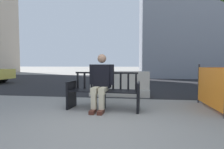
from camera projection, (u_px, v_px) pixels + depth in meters
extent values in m
plane|color=gray|center=(101.00, 130.00, 2.85)|extent=(200.00, 200.00, 0.00)
cube|color=black|center=(127.00, 81.00, 11.46)|extent=(120.00, 12.00, 0.01)
cube|color=black|center=(71.00, 94.00, 4.31)|extent=(0.08, 0.52, 0.66)
cube|color=black|center=(138.00, 97.00, 3.99)|extent=(0.08, 0.52, 0.66)
cube|color=black|center=(104.00, 100.00, 4.16)|extent=(0.06, 0.33, 0.45)
cube|color=black|center=(101.00, 92.00, 3.92)|extent=(1.60, 0.18, 0.02)
cube|color=black|center=(102.00, 91.00, 4.03)|extent=(1.60, 0.18, 0.02)
cube|color=black|center=(104.00, 91.00, 4.14)|extent=(1.60, 0.18, 0.02)
cube|color=black|center=(105.00, 90.00, 4.26)|extent=(1.60, 0.18, 0.02)
cube|color=black|center=(106.00, 89.00, 4.37)|extent=(1.60, 0.18, 0.02)
cube|color=black|center=(106.00, 73.00, 4.35)|extent=(1.60, 0.14, 0.04)
cube|color=black|center=(78.00, 81.00, 4.52)|extent=(0.05, 0.03, 0.38)
cube|color=black|center=(85.00, 81.00, 4.48)|extent=(0.05, 0.03, 0.38)
cube|color=black|center=(92.00, 81.00, 4.44)|extent=(0.05, 0.03, 0.38)
cube|color=black|center=(99.00, 81.00, 4.40)|extent=(0.05, 0.03, 0.38)
cube|color=black|center=(106.00, 81.00, 4.37)|extent=(0.05, 0.03, 0.38)
cube|color=black|center=(113.00, 81.00, 4.33)|extent=(0.05, 0.03, 0.38)
cube|color=black|center=(121.00, 82.00, 4.29)|extent=(0.05, 0.03, 0.38)
cube|color=black|center=(128.00, 82.00, 4.25)|extent=(0.05, 0.03, 0.38)
cube|color=black|center=(136.00, 82.00, 4.22)|extent=(0.05, 0.03, 0.38)
cube|color=black|center=(71.00, 82.00, 4.28)|extent=(0.08, 0.46, 0.03)
cube|color=black|center=(138.00, 83.00, 3.95)|extent=(0.08, 0.46, 0.03)
cube|color=black|center=(102.00, 76.00, 4.20)|extent=(0.42, 0.27, 0.56)
sphere|color=#9E755B|center=(102.00, 59.00, 4.16)|extent=(0.21, 0.21, 0.21)
cube|color=#C6B793|center=(96.00, 90.00, 4.02)|extent=(0.17, 0.45, 0.14)
cube|color=#C6B793|center=(104.00, 90.00, 3.99)|extent=(0.17, 0.45, 0.14)
cube|color=#C6B793|center=(94.00, 102.00, 3.87)|extent=(0.12, 0.12, 0.45)
cube|color=#C6B793|center=(102.00, 103.00, 3.83)|extent=(0.12, 0.12, 0.45)
cube|color=#4C2319|center=(93.00, 112.00, 3.80)|extent=(0.13, 0.27, 0.08)
cube|color=#4C2319|center=(101.00, 112.00, 3.77)|extent=(0.13, 0.27, 0.08)
cube|color=black|center=(92.00, 74.00, 4.22)|extent=(0.10, 0.13, 0.48)
cube|color=black|center=(112.00, 75.00, 4.12)|extent=(0.10, 0.13, 0.48)
cube|color=#ADA89E|center=(120.00, 92.00, 6.00)|extent=(2.00, 0.68, 0.24)
cube|color=#ADA89E|center=(120.00, 80.00, 5.98)|extent=(2.00, 0.30, 0.60)
cylinder|color=#2D2D33|center=(199.00, 84.00, 4.86)|extent=(0.05, 0.05, 1.08)
cube|color=orange|center=(210.00, 87.00, 4.13)|extent=(0.03, 1.48, 0.91)
cylinder|color=black|center=(3.00, 77.00, 10.62)|extent=(0.65, 0.25, 0.64)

